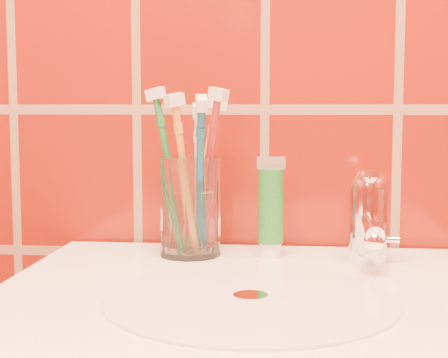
# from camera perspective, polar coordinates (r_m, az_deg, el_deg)

# --- Properties ---
(glass_tumbler) EXTENTS (0.09, 0.09, 0.13)m
(glass_tumbler) POSITION_cam_1_polar(r_m,az_deg,el_deg) (0.90, -2.86, -2.29)
(glass_tumbler) COLOR white
(glass_tumbler) RESTS_ON pedestal_sink
(toothpaste_tube) EXTENTS (0.04, 0.03, 0.13)m
(toothpaste_tube) POSITION_cam_1_polar(r_m,az_deg,el_deg) (0.89, 3.90, -2.63)
(toothpaste_tube) COLOR white
(toothpaste_tube) RESTS_ON pedestal_sink
(faucet) EXTENTS (0.05, 0.11, 0.12)m
(faucet) POSITION_cam_1_polar(r_m,az_deg,el_deg) (0.87, 11.94, -2.79)
(faucet) COLOR white
(faucet) RESTS_ON pedestal_sink
(toothbrush_0) EXTENTS (0.07, 0.16, 0.23)m
(toothbrush_0) POSITION_cam_1_polar(r_m,az_deg,el_deg) (0.86, -2.02, -0.14)
(toothbrush_0) COLOR #0D566F
(toothbrush_0) RESTS_ON glass_tumbler
(toothbrush_1) EXTENTS (0.11, 0.10, 0.23)m
(toothbrush_1) POSITION_cam_1_polar(r_m,az_deg,el_deg) (0.90, -4.49, 0.49)
(toothbrush_1) COLOR #1C6A31
(toothbrush_1) RESTS_ON glass_tumbler
(toothbrush_2) EXTENTS (0.10, 0.10, 0.23)m
(toothbrush_2) POSITION_cam_1_polar(r_m,az_deg,el_deg) (0.89, -1.45, 0.42)
(toothbrush_2) COLOR #A52328
(toothbrush_2) RESTS_ON glass_tumbler
(toothbrush_3) EXTENTS (0.09, 0.09, 0.22)m
(toothbrush_3) POSITION_cam_1_polar(r_m,az_deg,el_deg) (0.88, -3.26, 0.09)
(toothbrush_3) COLOR orange
(toothbrush_3) RESTS_ON glass_tumbler
(toothbrush_4) EXTENTS (0.10, 0.09, 0.22)m
(toothbrush_4) POSITION_cam_1_polar(r_m,az_deg,el_deg) (0.91, -1.79, 0.17)
(toothbrush_4) COLOR orange
(toothbrush_4) RESTS_ON glass_tumbler
(toothbrush_5) EXTENTS (0.05, 0.11, 0.21)m
(toothbrush_5) POSITION_cam_1_polar(r_m,az_deg,el_deg) (0.88, -2.16, -0.35)
(toothbrush_5) COLOR silver
(toothbrush_5) RESTS_ON glass_tumbler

